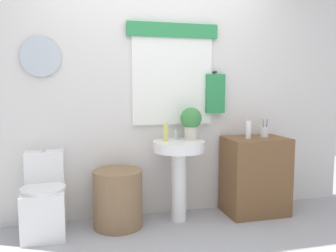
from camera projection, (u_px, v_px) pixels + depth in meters
back_wall at (152, 87)px, 3.55m from camera, size 4.40×0.18×2.60m
toilet at (45, 202)px, 3.14m from camera, size 0.38×0.51×0.74m
laundry_hamper at (118, 199)px, 3.28m from camera, size 0.46×0.46×0.54m
pedestal_sink at (179, 162)px, 3.39m from camera, size 0.50×0.50×0.79m
faucet at (176, 134)px, 3.48m from camera, size 0.03×0.03×0.10m
wooden_cabinet at (255, 176)px, 3.62m from camera, size 0.62×0.44×0.80m
soap_bottle at (166, 132)px, 3.38m from camera, size 0.05×0.05×0.17m
potted_plant at (191, 121)px, 3.44m from camera, size 0.21×0.21×0.32m
lotion_bottle at (248, 130)px, 3.50m from camera, size 0.05×0.05×0.18m
toothbrush_cup at (265, 132)px, 3.62m from camera, size 0.08×0.08×0.19m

